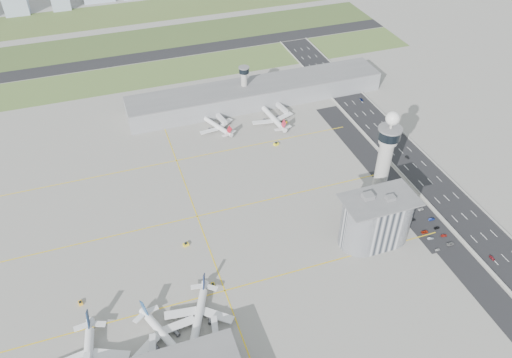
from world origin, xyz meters
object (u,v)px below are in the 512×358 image
object	(u,v)px
secondary_tower	(244,82)
tug_2	(213,285)
car_hw_1	(407,157)
jet_bridge_far_1	(277,106)
car_lot_8	(437,228)
tug_0	(80,303)
car_lot_7	(444,235)
car_lot_11	(415,202)
car_lot_10	(421,209)
car_hw_4	(315,72)
tug_5	(285,122)
car_lot_4	(409,214)
car_lot_0	(438,250)
jet_bridge_near_2	(217,344)
tug_3	(186,244)
car_lot_2	(425,232)
car_lot_6	(451,244)
car_lot_5	(404,209)
airplane_near_a	(87,358)
admin_building	(376,220)
jet_bridge_far_0	(218,116)
tug_4	(276,144)
airplane_near_b	(165,334)
car_hw_0	(492,258)
car_hw_2	(361,100)
airplane_near_c	(198,313)
car_lot_1	(431,238)
tug_1	(190,314)
airplane_far_a	(216,123)
control_tower	(385,155)
airplane_far_b	(273,115)

from	to	relation	value
secondary_tower	tug_2	world-z (taller)	secondary_tower
car_hw_1	jet_bridge_far_1	bearing A→B (deg)	118.69
tug_2	car_lot_8	distance (m)	137.68
tug_0	car_lot_7	xyz separation A→B (m)	(205.06, -20.54, -0.27)
jet_bridge_far_1	car_lot_11	bearing A→B (deg)	6.81
car_lot_10	car_hw_4	distance (m)	190.29
tug_5	car_lot_11	size ratio (longest dim) A/B	0.76
car_lot_4	car_hw_1	xyz separation A→B (m)	(30.70, 50.66, -0.00)
car_lot_7	car_lot_0	bearing A→B (deg)	135.60
jet_bridge_near_2	car_hw_1	xyz separation A→B (m)	(167.75, 100.39, -2.26)
tug_3	jet_bridge_near_2	bearing A→B (deg)	-9.84
car_lot_2	car_lot_6	xyz separation A→B (m)	(8.45, -13.20, 0.05)
car_lot_2	car_lot_5	bearing A→B (deg)	2.57
tug_0	airplane_near_a	bearing A→B (deg)	82.34
admin_building	jet_bridge_far_0	xyz separation A→B (m)	(-49.99, 154.00, -12.45)
car_lot_7	car_lot_8	xyz separation A→B (m)	(-0.23, 6.80, 0.05)
tug_4	airplane_near_b	bearing A→B (deg)	123.85
car_lot_6	car_hw_0	xyz separation A→B (m)	(15.35, -16.71, -0.02)
tug_4	car_hw_2	distance (m)	96.91
airplane_near_b	airplane_near_c	size ratio (longest dim) A/B	0.98
car_hw_2	jet_bridge_near_2	bearing A→B (deg)	-128.55
jet_bridge_far_0	car_hw_1	world-z (taller)	jet_bridge_far_0
car_lot_1	car_lot_4	size ratio (longest dim) A/B	1.09
jet_bridge_far_0	car_hw_0	bearing A→B (deg)	19.09
jet_bridge_far_0	car_hw_4	size ratio (longest dim) A/B	3.89
car_lot_11	car_lot_4	bearing A→B (deg)	129.94
jet_bridge_near_2	car_lot_2	size ratio (longest dim) A/B	3.25
airplane_near_a	tug_3	xyz separation A→B (m)	(58.83, 58.91, -5.31)
secondary_tower	tug_1	world-z (taller)	secondary_tower
car_lot_4	car_lot_6	size ratio (longest dim) A/B	0.74
jet_bridge_far_0	car_lot_7	bearing A→B (deg)	18.66
airplane_far_a	car_hw_2	bearing A→B (deg)	-112.43
tug_3	car_lot_0	size ratio (longest dim) A/B	1.02
control_tower	tug_5	distance (m)	110.03
tug_2	car_lot_7	bearing A→B (deg)	-173.78
airplane_far_a	car_lot_0	size ratio (longest dim) A/B	11.20
tug_5	car_hw_1	distance (m)	95.88
tug_5	car_lot_10	world-z (taller)	tug_5
tug_0	tug_1	size ratio (longest dim) A/B	0.85
car_lot_4	car_hw_2	size ratio (longest dim) A/B	0.77
car_lot_0	car_lot_8	bearing A→B (deg)	-34.79
airplane_near_c	car_lot_4	world-z (taller)	airplane_near_c
car_lot_11	car_lot_6	bearing A→B (deg)	177.07
car_lot_1	secondary_tower	bearing A→B (deg)	20.68
tug_1	car_hw_4	xyz separation A→B (m)	(167.75, 218.95, -0.36)
admin_building	car_lot_0	world-z (taller)	admin_building
control_tower	airplane_far_b	size ratio (longest dim) A/B	1.56
tug_0	car_lot_0	bearing A→B (deg)	161.75
jet_bridge_near_2	tug_4	distance (m)	169.29
airplane_near_a	tug_2	size ratio (longest dim) A/B	16.43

